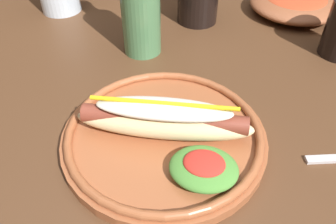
# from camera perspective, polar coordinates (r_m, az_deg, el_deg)

# --- Properties ---
(dining_table) EXTENTS (1.46, 1.06, 0.74)m
(dining_table) POSITION_cam_1_polar(r_m,az_deg,el_deg) (0.62, -4.55, -3.30)
(dining_table) COLOR #51331E
(dining_table) RESTS_ON ground_plane
(hot_dog_plate) EXTENTS (0.29, 0.29, 0.08)m
(hot_dog_plate) POSITION_cam_1_polar(r_m,az_deg,el_deg) (0.47, -0.33, -3.52)
(hot_dog_plate) COLOR #9E5633
(hot_dog_plate) RESTS_ON dining_table
(glass_bottle) EXTENTS (0.07, 0.07, 0.26)m
(glass_bottle) POSITION_cam_1_polar(r_m,az_deg,el_deg) (0.64, -4.68, 17.90)
(glass_bottle) COLOR #4C7F51
(glass_bottle) RESTS_ON dining_table
(side_bowl) EXTENTS (0.20, 0.20, 0.05)m
(side_bowl) POSITION_cam_1_polar(r_m,az_deg,el_deg) (0.86, 20.41, 16.77)
(side_bowl) COLOR brown
(side_bowl) RESTS_ON dining_table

